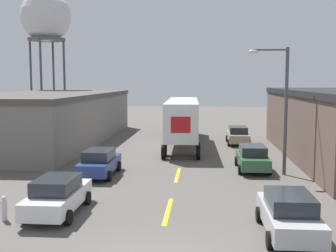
% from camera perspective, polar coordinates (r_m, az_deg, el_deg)
% --- Properties ---
extents(road_centerline, '(0.20, 17.70, 0.01)m').
position_cam_1_polar(road_centerline, '(18.41, 0.00, -11.42)').
color(road_centerline, gold).
rests_on(road_centerline, ground_plane).
extents(warehouse_left, '(10.85, 25.69, 4.46)m').
position_cam_1_polar(warehouse_left, '(40.33, -16.23, 1.15)').
color(warehouse_left, slate).
rests_on(warehouse_left, ground_plane).
extents(semi_truck, '(3.15, 16.13, 3.96)m').
position_cam_1_polar(semi_truck, '(36.72, 2.04, 1.17)').
color(semi_truck, navy).
rests_on(semi_truck, ground_plane).
extents(parked_car_left_far, '(1.94, 4.42, 1.57)m').
position_cam_1_polar(parked_car_left_far, '(25.11, -9.27, -4.88)').
color(parked_car_left_far, navy).
rests_on(parked_car_left_far, ground_plane).
extents(parked_car_right_far, '(1.94, 4.42, 1.57)m').
position_cam_1_polar(parked_car_right_far, '(37.68, 9.44, -1.22)').
color(parked_car_right_far, tan).
rests_on(parked_car_right_far, ground_plane).
extents(parked_car_right_near, '(1.94, 4.42, 1.57)m').
position_cam_1_polar(parked_car_right_near, '(16.06, 16.05, -11.34)').
color(parked_car_right_near, '#B2B2B7').
rests_on(parked_car_right_near, ground_plane).
extents(parked_car_right_mid, '(1.94, 4.42, 1.57)m').
position_cam_1_polar(parked_car_right_mid, '(26.86, 11.36, -4.20)').
color(parked_car_right_mid, '#2D5B38').
rests_on(parked_car_right_mid, ground_plane).
extents(parked_car_left_near, '(1.94, 4.42, 1.57)m').
position_cam_1_polar(parked_car_left_near, '(18.42, -14.71, -9.04)').
color(parked_car_left_near, silver).
rests_on(parked_car_left_near, ground_plane).
extents(water_tower, '(6.29, 6.29, 16.82)m').
position_cam_1_polar(water_tower, '(56.96, -16.22, 13.89)').
color(water_tower, '#47474C').
rests_on(water_tower, ground_plane).
extents(street_lamp, '(2.32, 0.32, 7.50)m').
position_cam_1_polar(street_lamp, '(25.52, 15.11, 3.24)').
color(street_lamp, '#4C4C51').
rests_on(street_lamp, ground_plane).
extents(fire_hydrant, '(0.22, 0.22, 1.00)m').
position_cam_1_polar(fire_hydrant, '(18.29, -21.30, -10.34)').
color(fire_hydrant, silver).
rests_on(fire_hydrant, ground_plane).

